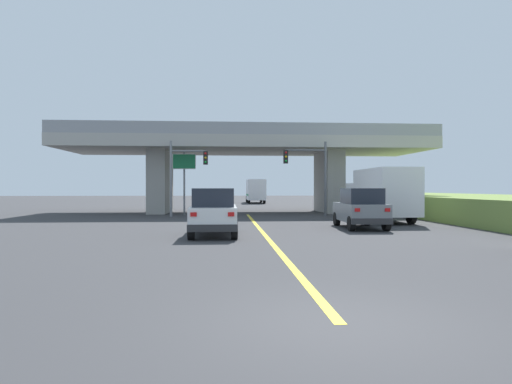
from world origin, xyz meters
TOP-DOWN VIEW (x-y plane):
  - ground at (0.00, 30.23)m, footprint 160.00×160.00m
  - overpass_bridge at (0.00, 30.23)m, footprint 29.37×9.05m
  - lane_divider_stripe at (0.00, 13.60)m, footprint 0.20×27.21m
  - suv_lead at (-2.20, 12.40)m, footprint 1.95×4.30m
  - suv_crossing at (5.09, 15.28)m, footprint 2.06×4.36m
  - box_truck at (7.79, 19.76)m, footprint 2.33×7.33m
  - traffic_signal_nearside at (4.47, 24.93)m, footprint 3.15×0.36m
  - traffic_signal_farside at (-4.65, 24.94)m, footprint 2.68×0.36m
  - highway_sign at (-4.83, 27.32)m, footprint 1.75×0.17m
  - semi_truck_distant at (2.38, 52.73)m, footprint 2.33×7.52m

SIDE VIEW (x-z plane):
  - ground at x=0.00m, z-range 0.00..0.00m
  - lane_divider_stripe at x=0.00m, z-range 0.00..0.01m
  - suv_crossing at x=5.09m, z-range 0.00..2.02m
  - suv_lead at x=-2.20m, z-range 0.00..2.02m
  - semi_truck_distant at x=2.38m, z-range 0.08..3.24m
  - box_truck at x=7.79m, z-range 0.08..3.25m
  - traffic_signal_farside at x=-4.65m, z-range 0.69..6.05m
  - traffic_signal_nearside at x=4.47m, z-range 0.75..6.14m
  - highway_sign at x=-4.83m, z-range 1.17..5.96m
  - overpass_bridge at x=0.00m, z-range 1.41..8.29m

